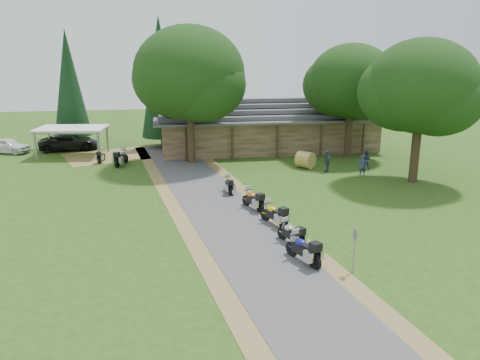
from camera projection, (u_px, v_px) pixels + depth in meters
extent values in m
plane|color=#2E4914|center=(254.00, 250.00, 21.93)|extent=(120.00, 120.00, 0.00)
plane|color=#48484A|center=(231.00, 222.00, 25.65)|extent=(51.95, 51.95, 0.00)
imported|color=white|center=(7.00, 144.00, 43.19)|extent=(4.13, 5.86, 1.80)
imported|color=black|center=(69.00, 138.00, 44.52)|extent=(3.21, 6.25, 2.30)
imported|color=#313E5A|center=(363.00, 163.00, 35.17)|extent=(0.56, 0.42, 1.92)
imported|color=#313E5A|center=(366.00, 158.00, 36.99)|extent=(0.65, 0.57, 1.89)
imported|color=#313E5A|center=(327.00, 160.00, 36.30)|extent=(0.43, 0.58, 1.97)
cylinder|color=olive|center=(305.00, 160.00, 37.64)|extent=(1.80, 1.78, 1.33)
cone|color=black|center=(161.00, 83.00, 44.75)|extent=(4.05, 4.05, 12.45)
cone|color=black|center=(70.00, 88.00, 46.12)|extent=(3.60, 3.60, 11.33)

